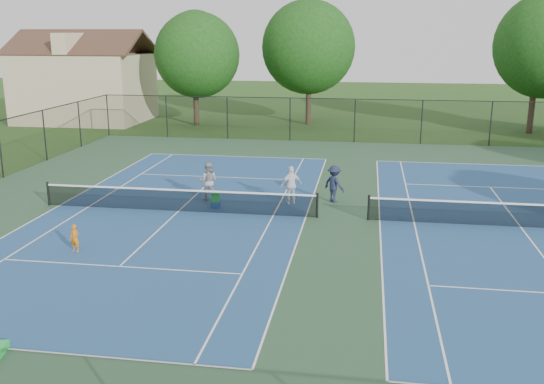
% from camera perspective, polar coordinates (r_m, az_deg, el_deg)
% --- Properties ---
extents(ground, '(140.00, 140.00, 0.00)m').
position_cam_1_polar(ground, '(25.11, 6.64, -2.54)').
color(ground, '#234716').
rests_on(ground, ground).
extents(court_pad, '(36.00, 36.00, 0.01)m').
position_cam_1_polar(court_pad, '(25.11, 6.64, -2.53)').
color(court_pad, '#2B4C31').
rests_on(court_pad, ground).
extents(tennis_court_left, '(12.00, 23.83, 1.07)m').
position_cam_1_polar(tennis_court_left, '(26.27, -8.79, -1.61)').
color(tennis_court_left, navy).
rests_on(tennis_court_left, ground).
extents(tennis_court_right, '(12.00, 23.83, 1.07)m').
position_cam_1_polar(tennis_court_right, '(25.81, 22.38, -2.89)').
color(tennis_court_right, navy).
rests_on(tennis_court_right, ground).
extents(perimeter_fence, '(36.08, 36.08, 3.02)m').
position_cam_1_polar(perimeter_fence, '(24.68, 6.75, 1.01)').
color(perimeter_fence, black).
rests_on(perimeter_fence, ground).
extents(tree_back_a, '(6.80, 6.80, 9.15)m').
position_cam_1_polar(tree_back_a, '(49.93, -7.32, 13.13)').
color(tree_back_a, '#2D2116').
rests_on(tree_back_a, ground).
extents(tree_back_b, '(7.60, 7.60, 10.03)m').
position_cam_1_polar(tree_back_b, '(50.20, 3.54, 13.86)').
color(tree_back_b, '#2D2116').
rests_on(tree_back_b, ground).
extents(tree_back_d, '(7.80, 7.80, 10.37)m').
position_cam_1_polar(tree_back_d, '(49.47, 23.84, 12.91)').
color(tree_back_d, '#2D2116').
rests_on(tree_back_d, ground).
extents(clapboard_house, '(10.80, 8.10, 7.65)m').
position_cam_1_polar(clapboard_house, '(54.63, -17.19, 9.64)').
color(clapboard_house, tan).
rests_on(clapboard_house, ground).
extents(child_player, '(0.39, 0.30, 0.98)m').
position_cam_1_polar(child_player, '(22.28, -18.07, -4.15)').
color(child_player, orange).
rests_on(child_player, ground).
extents(instructor, '(0.89, 0.71, 1.77)m').
position_cam_1_polar(instructor, '(27.68, -6.01, 1.02)').
color(instructor, '#939396').
rests_on(instructor, ground).
extents(bystander_a, '(1.08, 0.89, 1.72)m').
position_cam_1_polar(bystander_a, '(26.96, 1.83, 0.67)').
color(bystander_a, white).
rests_on(bystander_a, ground).
extents(bystander_b, '(1.24, 1.16, 1.69)m').
position_cam_1_polar(bystander_b, '(27.33, 5.87, 0.76)').
color(bystander_b, '#1B223B').
rests_on(bystander_b, ground).
extents(ball_crate, '(0.41, 0.33, 0.30)m').
position_cam_1_polar(ball_crate, '(26.55, -5.33, -1.20)').
color(ball_crate, '#154590').
rests_on(ball_crate, ground).
extents(ball_hopper, '(0.39, 0.34, 0.40)m').
position_cam_1_polar(ball_hopper, '(26.46, -5.34, -0.48)').
color(ball_hopper, green).
rests_on(ball_hopper, ball_crate).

